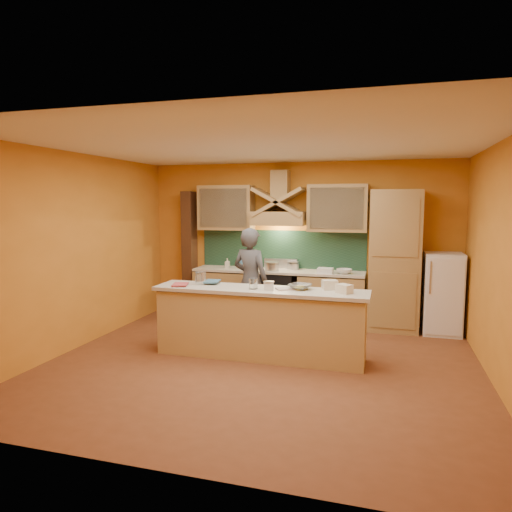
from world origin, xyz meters
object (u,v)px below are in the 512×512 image
(kitchen_scale, at_px, (269,286))
(fridge, at_px, (442,293))
(stove, at_px, (278,296))
(mixing_bowl, at_px, (300,287))
(person, at_px, (251,281))

(kitchen_scale, bearing_deg, fridge, 32.22)
(stove, bearing_deg, mixing_bowl, -68.06)
(stove, distance_m, person, 0.98)
(stove, relative_size, person, 0.53)
(stove, height_order, kitchen_scale, kitchen_scale)
(fridge, bearing_deg, kitchen_scale, -140.22)
(stove, distance_m, mixing_bowl, 2.02)
(fridge, xyz_separation_m, person, (-2.94, -0.86, 0.20))
(fridge, xyz_separation_m, kitchen_scale, (-2.36, -1.96, 0.34))
(fridge, distance_m, person, 3.07)
(fridge, relative_size, kitchen_scale, 11.29)
(person, height_order, mixing_bowl, person)
(mixing_bowl, bearing_deg, person, 135.68)
(stove, xyz_separation_m, kitchen_scale, (0.34, -1.96, 0.54))
(person, distance_m, mixing_bowl, 1.36)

